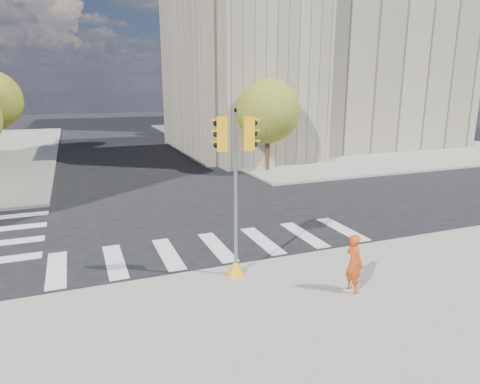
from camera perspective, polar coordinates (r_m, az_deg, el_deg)
name	(u,v)px	position (r m, az deg, el deg)	size (l,w,h in m)	color
ground	(204,230)	(17.55, -4.85, -5.05)	(160.00, 160.00, 0.00)	black
sidewalk_far_right	(308,137)	(48.96, 9.08, 7.26)	(28.00, 40.00, 0.15)	gray
civic_building	(307,68)	(40.49, 8.97, 16.07)	(26.00, 16.00, 19.39)	gray
office_tower	(266,17)	(64.43, 3.55, 22.31)	(20.00, 18.00, 30.00)	#9EA0A3
tree_re_near	(268,111)	(28.67, 3.78, 10.68)	(4.20, 4.20, 6.16)	#382616
tree_re_mid	(212,101)	(39.84, -3.70, 12.05)	(4.60, 4.60, 6.66)	#382616
tree_re_far	(181,102)	(51.41, -7.87, 11.86)	(4.00, 4.00, 5.88)	#382616
lamp_near	(252,101)	(32.50, 1.56, 12.03)	(0.35, 0.18, 8.11)	black
lamp_far	(199,97)	(45.72, -5.45, 12.56)	(0.35, 0.18, 8.11)	black
traffic_signal	(236,207)	(12.44, -0.58, -2.07)	(1.08, 0.56, 4.97)	#F2A60C
photographer	(354,263)	(12.31, 14.97, -9.15)	(0.61, 0.40, 1.66)	#C04312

